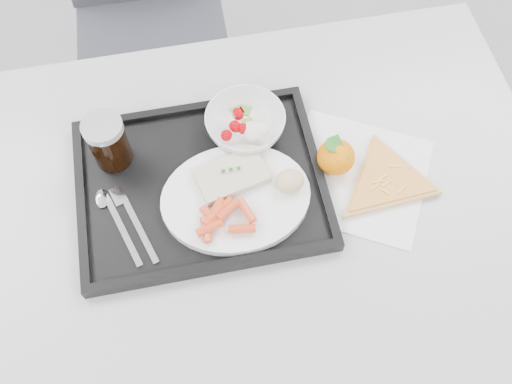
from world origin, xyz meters
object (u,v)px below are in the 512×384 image
Objects in this scene: tray at (201,185)px; salad_bowl at (245,124)px; chair at (146,6)px; dinner_plate at (236,198)px; table at (237,219)px; cola_glass at (108,141)px; tangerine at (336,157)px; pizza_slice at (386,181)px.

salad_bowl reaches higher than tray.
dinner_plate is (0.12, -0.76, 0.24)m from chair.
salad_bowl reaches higher than table.
tray is 4.17× the size of cola_glass.
chair reaches higher than tangerine.
table is at bearing -32.67° from cola_glass.
chair is 0.69m from cola_glass.
chair is 0.80m from dinner_plate.
tray is 0.18m from cola_glass.
table is at bearing -39.66° from tray.
table is at bearing 133.40° from dinner_plate.
cola_glass is at bearing 147.33° from table.
salad_bowl is 0.26m from cola_glass.
dinner_plate is 0.20m from tangerine.
tray is at bearing 178.88° from tangerine.
tangerine is at bearing -1.12° from tray.
chair is at bearing 105.33° from salad_bowl.
table is at bearing -168.04° from tangerine.
table is 3.83× the size of pizza_slice.
cola_glass is 0.34× the size of pizza_slice.
pizza_slice is at bearing -16.54° from cola_glass.
tangerine reaches higher than tray.
table is 4.44× the size of dinner_plate.
tray is at bearing -84.74° from chair.
tray is at bearing 140.34° from table.
chair is (-0.12, 0.76, -0.15)m from table.
chair is 6.11× the size of salad_bowl.
tray is 0.34m from pizza_slice.
tangerine is 0.27× the size of pizza_slice.
table is at bearing -80.87° from chair.
dinner_plate is 2.50× the size of cola_glass.
tangerine is 0.10m from pizza_slice.
cola_glass is (-0.09, -0.63, 0.28)m from chair.
dinner_plate is at bearing -32.75° from cola_glass.
cola_glass is (-0.25, -0.01, 0.03)m from salad_bowl.
salad_bowl reaches higher than dinner_plate.
salad_bowl reaches higher than pizza_slice.
table is 0.28m from cola_glass.
cola_glass reaches higher than table.
cola_glass is at bearing -177.23° from salad_bowl.
tray is 1.44× the size of pizza_slice.
table is at bearing 177.51° from pizza_slice.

